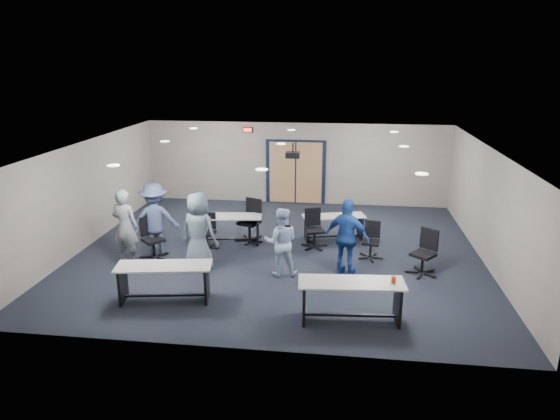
# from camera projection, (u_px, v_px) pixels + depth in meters

# --- Properties ---
(floor) EXTENTS (10.00, 10.00, 0.00)m
(floor) POSITION_uv_depth(u_px,v_px,m) (279.00, 251.00, 12.71)
(floor) COLOR black
(floor) RESTS_ON ground
(back_wall) EXTENTS (10.00, 0.04, 2.70)m
(back_wall) POSITION_uv_depth(u_px,v_px,m) (296.00, 164.00, 16.59)
(back_wall) COLOR gray
(back_wall) RESTS_ON floor
(front_wall) EXTENTS (10.00, 0.04, 2.70)m
(front_wall) POSITION_uv_depth(u_px,v_px,m) (243.00, 276.00, 8.05)
(front_wall) COLOR gray
(front_wall) RESTS_ON floor
(left_wall) EXTENTS (0.04, 9.00, 2.70)m
(left_wall) POSITION_uv_depth(u_px,v_px,m) (87.00, 194.00, 12.92)
(left_wall) COLOR gray
(left_wall) RESTS_ON floor
(right_wall) EXTENTS (0.04, 9.00, 2.70)m
(right_wall) POSITION_uv_depth(u_px,v_px,m) (489.00, 208.00, 11.72)
(right_wall) COLOR gray
(right_wall) RESTS_ON floor
(ceiling) EXTENTS (10.00, 9.00, 0.04)m
(ceiling) POSITION_uv_depth(u_px,v_px,m) (278.00, 146.00, 11.92)
(ceiling) COLOR silver
(ceiling) RESTS_ON back_wall
(double_door) EXTENTS (2.00, 0.07, 2.20)m
(double_door) POSITION_uv_depth(u_px,v_px,m) (296.00, 173.00, 16.64)
(double_door) COLOR black
(double_door) RESTS_ON back_wall
(exit_sign) EXTENTS (0.32, 0.07, 0.18)m
(exit_sign) POSITION_uv_depth(u_px,v_px,m) (248.00, 130.00, 16.40)
(exit_sign) COLOR black
(exit_sign) RESTS_ON back_wall
(ceiling_projector) EXTENTS (0.35, 0.32, 0.37)m
(ceiling_projector) POSITION_uv_depth(u_px,v_px,m) (293.00, 155.00, 12.45)
(ceiling_projector) COLOR black
(ceiling_projector) RESTS_ON ceiling
(ceiling_can_lights) EXTENTS (6.24, 5.74, 0.02)m
(ceiling_can_lights) POSITION_uv_depth(u_px,v_px,m) (280.00, 146.00, 12.17)
(ceiling_can_lights) COLOR white
(ceiling_can_lights) RESTS_ON ceiling
(table_front_left) EXTENTS (1.97, 0.93, 0.77)m
(table_front_left) POSITION_uv_depth(u_px,v_px,m) (164.00, 276.00, 9.99)
(table_front_left) COLOR beige
(table_front_left) RESTS_ON floor
(table_front_right) EXTENTS (2.00, 0.81, 0.92)m
(table_front_right) POSITION_uv_depth(u_px,v_px,m) (351.00, 294.00, 9.20)
(table_front_right) COLOR beige
(table_front_right) RESTS_ON floor
(table_back_left) EXTENTS (1.92, 0.86, 0.75)m
(table_back_left) POSITION_uv_depth(u_px,v_px,m) (227.00, 225.00, 13.14)
(table_back_left) COLOR beige
(table_back_left) RESTS_ON floor
(table_back_right) EXTENTS (1.75, 0.96, 0.92)m
(table_back_right) POSITION_uv_depth(u_px,v_px,m) (333.00, 223.00, 13.40)
(table_back_right) COLOR beige
(table_back_right) RESTS_ON floor
(chair_back_a) EXTENTS (0.62, 0.62, 0.92)m
(chair_back_a) POSITION_uv_depth(u_px,v_px,m) (206.00, 232.00, 12.74)
(chair_back_a) COLOR black
(chair_back_a) RESTS_ON floor
(chair_back_b) EXTENTS (0.93, 0.93, 1.14)m
(chair_back_b) POSITION_uv_depth(u_px,v_px,m) (249.00, 221.00, 13.26)
(chair_back_b) COLOR black
(chair_back_b) RESTS_ON floor
(chair_back_c) EXTENTS (0.81, 0.81, 1.01)m
(chair_back_c) POSITION_uv_depth(u_px,v_px,m) (315.00, 229.00, 12.81)
(chair_back_c) COLOR black
(chair_back_c) RESTS_ON floor
(chair_back_d) EXTENTS (0.67, 0.67, 0.92)m
(chair_back_d) POSITION_uv_depth(u_px,v_px,m) (371.00, 241.00, 12.12)
(chair_back_d) COLOR black
(chair_back_d) RESTS_ON floor
(chair_loose_left) EXTENTS (0.92, 0.92, 1.03)m
(chair_loose_left) POSITION_uv_depth(u_px,v_px,m) (153.00, 238.00, 12.13)
(chair_loose_left) COLOR black
(chair_loose_left) RESTS_ON floor
(chair_loose_right) EXTENTS (0.93, 0.93, 1.05)m
(chair_loose_right) POSITION_uv_depth(u_px,v_px,m) (423.00, 253.00, 11.21)
(chair_loose_right) COLOR black
(chair_loose_right) RESTS_ON floor
(person_gray) EXTENTS (0.73, 0.53, 1.83)m
(person_gray) POSITION_uv_depth(u_px,v_px,m) (125.00, 227.00, 11.73)
(person_gray) COLOR gray
(person_gray) RESTS_ON floor
(person_plaid) EXTENTS (1.03, 0.83, 1.83)m
(person_plaid) POSITION_uv_depth(u_px,v_px,m) (199.00, 231.00, 11.43)
(person_plaid) COLOR slate
(person_plaid) RESTS_ON floor
(person_lightblue) EXTENTS (0.82, 0.67, 1.58)m
(person_lightblue) POSITION_uv_depth(u_px,v_px,m) (281.00, 242.00, 11.12)
(person_lightblue) COLOR #B4C9EF
(person_lightblue) RESTS_ON floor
(person_navy) EXTENTS (1.12, 0.79, 1.76)m
(person_navy) POSITION_uv_depth(u_px,v_px,m) (347.00, 237.00, 11.13)
(person_navy) COLOR navy
(person_navy) RESTS_ON floor
(person_back) EXTENTS (1.32, 0.97, 1.83)m
(person_back) POSITION_uv_depth(u_px,v_px,m) (155.00, 220.00, 12.25)
(person_back) COLOR #46557F
(person_back) RESTS_ON floor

